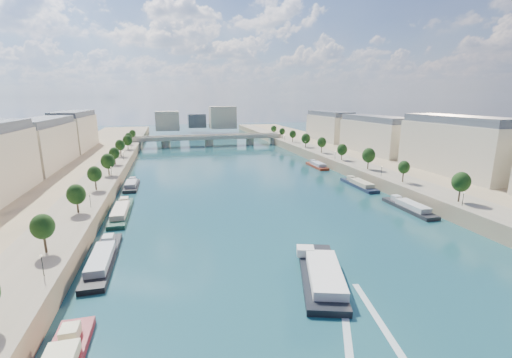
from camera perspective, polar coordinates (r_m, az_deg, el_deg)
ground at (r=140.54m, az=-1.67°, el=-1.39°), size 700.00×700.00×0.00m
quay_left at (r=143.14m, az=-31.08°, el=-2.05°), size 44.00×520.00×5.00m
quay_right at (r=170.38m, az=22.67°, el=1.07°), size 44.00×520.00×5.00m
pave_left at (r=138.85m, az=-25.29°, el=-0.74°), size 14.00×520.00×0.10m
pave_right at (r=161.37m, az=18.48°, el=1.70°), size 14.00×520.00×0.10m
trees_left at (r=139.29m, az=-24.56°, el=1.67°), size 4.80×268.80×8.26m
trees_right at (r=167.76m, az=16.21°, el=4.17°), size 4.80×268.80×8.26m
lamps_left at (r=127.83m, az=-24.24°, el=-0.50°), size 0.36×200.36×4.28m
lamps_right at (r=162.70m, az=16.27°, el=2.93°), size 0.36×200.36×4.28m
buildings_left at (r=156.03m, az=-35.05°, el=3.82°), size 16.00×226.00×23.20m
buildings_right at (r=185.55m, az=24.09°, el=6.25°), size 16.00×226.00×23.20m
skyline at (r=354.26m, az=-9.12°, el=9.84°), size 79.00×42.00×22.00m
bridge at (r=264.02m, az=-7.84°, el=6.61°), size 112.00×12.00×8.15m
tour_barge at (r=73.50m, az=10.76°, el=-15.26°), size 15.45×27.70×3.70m
wake at (r=61.80m, az=17.75°, el=-22.89°), size 15.47×25.76×0.04m
moored_barges_left at (r=84.28m, az=-24.33°, el=-12.48°), size 5.00×154.67×3.60m
moored_barges_right at (r=126.44m, az=22.95°, el=-3.79°), size 5.00×162.65×3.60m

